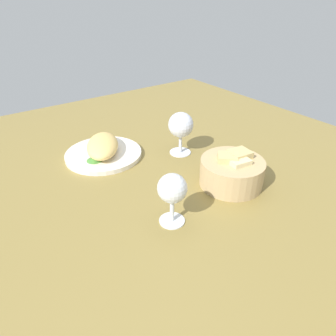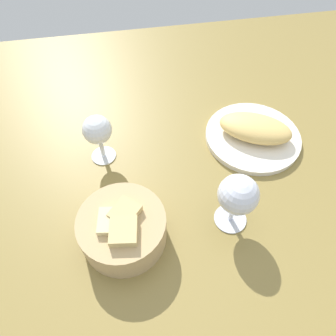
# 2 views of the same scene
# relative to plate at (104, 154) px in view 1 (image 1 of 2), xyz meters

# --- Properties ---
(ground_plane) EXTENTS (1.40, 1.40, 0.02)m
(ground_plane) POSITION_rel_plate_xyz_m (0.14, 0.12, -0.02)
(ground_plane) COLOR olive
(plate) EXTENTS (0.24, 0.24, 0.01)m
(plate) POSITION_rel_plate_xyz_m (0.00, 0.00, 0.00)
(plate) COLOR white
(plate) RESTS_ON ground_plane
(omelette) EXTENTS (0.20, 0.17, 0.05)m
(omelette) POSITION_rel_plate_xyz_m (0.00, 0.00, 0.03)
(omelette) COLOR #E5BD6A
(omelette) RESTS_ON plate
(lettuce_garnish) EXTENTS (0.05, 0.05, 0.01)m
(lettuce_garnish) POSITION_rel_plate_xyz_m (0.03, -0.04, 0.01)
(lettuce_garnish) COLOR #478336
(lettuce_garnish) RESTS_ON plate
(bread_basket) EXTENTS (0.17, 0.17, 0.09)m
(bread_basket) POSITION_rel_plate_xyz_m (0.34, 0.21, 0.03)
(bread_basket) COLOR tan
(bread_basket) RESTS_ON ground_plane
(wine_glass_near) EXTENTS (0.07, 0.07, 0.12)m
(wine_glass_near) POSITION_rel_plate_xyz_m (0.37, -0.01, 0.08)
(wine_glass_near) COLOR silver
(wine_glass_near) RESTS_ON ground_plane
(wine_glass_far) EXTENTS (0.08, 0.08, 0.14)m
(wine_glass_far) POSITION_rel_plate_xyz_m (0.12, 0.21, 0.08)
(wine_glass_far) COLOR silver
(wine_glass_far) RESTS_ON ground_plane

